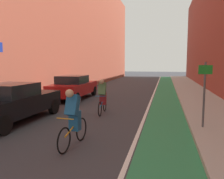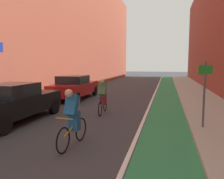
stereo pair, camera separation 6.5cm
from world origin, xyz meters
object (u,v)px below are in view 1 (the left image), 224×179
at_px(street_sign_post, 204,88).
at_px(cyclist_trailing, 103,95).
at_px(parked_sedan_red, 74,87).
at_px(parked_sedan_black, 14,102).
at_px(cyclist_mid, 73,116).

bearing_deg(street_sign_post, cyclist_trailing, 155.62).
distance_m(parked_sedan_red, cyclist_trailing, 4.84).
relative_size(cyclist_trailing, street_sign_post, 0.77).
bearing_deg(parked_sedan_red, parked_sedan_black, -90.02).
bearing_deg(parked_sedan_black, street_sign_post, 2.94).
distance_m(cyclist_trailing, street_sign_post, 4.50).
bearing_deg(parked_sedan_red, cyclist_mid, -67.23).
xyz_separation_m(cyclist_mid, cyclist_trailing, (-0.34, 4.18, -0.00)).
bearing_deg(parked_sedan_black, parked_sedan_red, 89.98).
distance_m(parked_sedan_black, cyclist_mid, 3.89).
bearing_deg(cyclist_mid, parked_sedan_red, 112.77).
bearing_deg(cyclist_mid, street_sign_post, 32.20).
relative_size(parked_sedan_black, cyclist_mid, 2.54).
xyz_separation_m(parked_sedan_red, cyclist_mid, (3.35, -7.97, 0.06)).
relative_size(parked_sedan_black, cyclist_trailing, 2.60).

